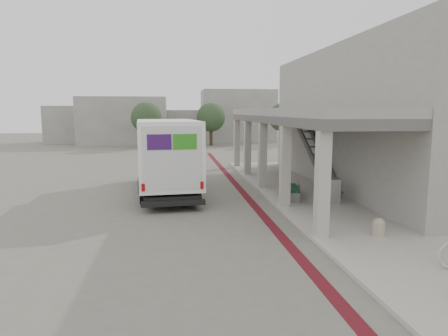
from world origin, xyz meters
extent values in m
plane|color=#666257|center=(0.00, 0.00, 0.00)|extent=(120.00, 120.00, 0.00)
cube|color=#561119|center=(1.00, 2.00, 0.01)|extent=(0.35, 40.00, 0.01)
cube|color=#9F9B8E|center=(4.00, 0.00, 0.06)|extent=(4.40, 28.00, 0.12)
cube|color=gray|center=(7.35, 4.50, 3.50)|extent=(4.30, 17.00, 7.00)
cube|color=#565451|center=(3.60, 4.50, 3.50)|extent=(3.40, 16.90, 0.35)
cube|color=gray|center=(3.60, 4.50, 3.85)|extent=(3.40, 16.90, 0.35)
cube|color=gray|center=(-8.00, 34.00, 2.75)|extent=(10.00, 6.00, 5.50)
cube|color=gray|center=(-1.00, 38.00, 2.00)|extent=(8.00, 6.00, 4.00)
cube|color=gray|center=(6.00, 36.00, 3.25)|extent=(9.00, 6.00, 6.50)
cube|color=gray|center=(-14.00, 37.00, 2.25)|extent=(7.00, 5.00, 4.50)
cylinder|color=#38281C|center=(-5.00, 28.00, 1.20)|extent=(0.36, 0.36, 2.40)
sphere|color=#273F25|center=(-5.00, 28.00, 3.20)|extent=(3.20, 3.20, 3.20)
cylinder|color=#38281C|center=(2.00, 30.00, 1.20)|extent=(0.36, 0.36, 2.40)
sphere|color=#273F25|center=(2.00, 30.00, 3.20)|extent=(3.20, 3.20, 3.20)
cylinder|color=#38281C|center=(10.00, 29.00, 1.20)|extent=(0.36, 0.36, 2.40)
sphere|color=#273F25|center=(10.00, 29.00, 3.20)|extent=(3.20, 3.20, 3.20)
cube|color=black|center=(-2.64, 4.24, 0.43)|extent=(2.83, 7.67, 0.32)
cube|color=white|center=(-2.56, 3.27, 2.10)|extent=(3.00, 5.77, 2.79)
cube|color=white|center=(-2.85, 6.97, 1.93)|extent=(2.73, 2.23, 2.47)
cube|color=white|center=(-2.94, 8.09, 1.02)|extent=(2.41, 0.82, 0.86)
cube|color=black|center=(-2.91, 7.83, 2.52)|extent=(2.40, 0.70, 1.13)
cube|color=black|center=(-2.34, 0.38, 0.38)|extent=(2.48, 0.46, 0.19)
cube|color=#381358|center=(-3.91, 3.92, 2.58)|extent=(0.14, 1.50, 0.81)
cube|color=#2C8B1E|center=(-3.79, 2.32, 2.58)|extent=(0.14, 1.50, 0.81)
cube|color=#381358|center=(-2.83, 0.42, 2.74)|extent=(0.91, 0.10, 0.59)
cube|color=#2C8B1E|center=(-1.86, 0.49, 2.74)|extent=(0.91, 0.10, 0.59)
cylinder|color=black|center=(-3.98, 6.94, 0.48)|extent=(0.37, 0.99, 0.97)
cylinder|color=black|center=(-1.73, 7.11, 0.48)|extent=(0.37, 0.99, 0.97)
cylinder|color=black|center=(-3.60, 2.01, 0.48)|extent=(0.37, 0.99, 0.97)
cylinder|color=black|center=(-1.35, 2.18, 0.48)|extent=(0.37, 0.99, 0.97)
cube|color=slate|center=(2.67, 0.95, 0.34)|extent=(0.44, 0.18, 0.44)
cube|color=slate|center=(3.03, 2.63, 0.34)|extent=(0.44, 0.18, 0.44)
cube|color=#133B2B|center=(2.69, 1.83, 0.58)|extent=(0.56, 2.04, 0.05)
cube|color=#133B2B|center=(2.85, 1.79, 0.58)|extent=(0.56, 2.04, 0.05)
cube|color=#133B2B|center=(3.01, 1.76, 0.58)|extent=(0.56, 2.04, 0.05)
cylinder|color=tan|center=(3.87, -3.68, 0.31)|extent=(0.37, 0.37, 0.37)
sphere|color=tan|center=(3.87, -3.68, 0.49)|extent=(0.37, 0.37, 0.37)
cylinder|color=gray|center=(3.37, 2.89, 0.30)|extent=(0.36, 0.36, 0.36)
sphere|color=gray|center=(3.37, 2.89, 0.48)|extent=(0.36, 0.36, 0.36)
cube|color=gray|center=(4.30, 0.80, 0.62)|extent=(0.57, 0.69, 1.01)
camera|label=1|loc=(-2.34, -14.78, 3.91)|focal=32.00mm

